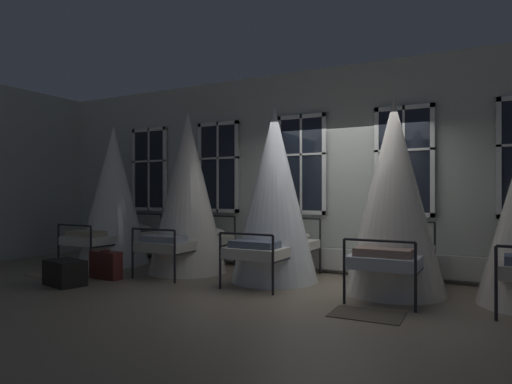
% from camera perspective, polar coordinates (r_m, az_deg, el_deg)
% --- Properties ---
extents(ground, '(24.66, 24.66, 0.00)m').
position_cam_1_polar(ground, '(6.75, 9.02, -11.95)').
color(ground, gray).
extents(back_wall_with_windows, '(13.33, 0.10, 3.58)m').
position_cam_1_polar(back_wall_with_windows, '(7.84, 12.08, 2.83)').
color(back_wall_with_windows, '#B2B7AD').
rests_on(back_wall_with_windows, ground).
extents(window_bank, '(9.75, 0.10, 2.71)m').
position_cam_1_polar(window_bank, '(7.72, 11.84, -2.50)').
color(window_bank, black).
rests_on(window_bank, ground).
extents(cot_first, '(1.37, 1.88, 2.70)m').
position_cam_1_polar(cot_first, '(9.20, -17.69, -0.64)').
color(cot_first, black).
rests_on(cot_first, ground).
extents(cot_second, '(1.37, 1.88, 2.80)m').
position_cam_1_polar(cot_second, '(7.94, -8.68, -0.36)').
color(cot_second, black).
rests_on(cot_second, ground).
extents(cot_third, '(1.37, 1.87, 2.75)m').
position_cam_1_polar(cot_third, '(7.07, 2.37, -0.58)').
color(cot_third, black).
rests_on(cot_third, ground).
extents(cot_fourth, '(1.37, 1.87, 2.70)m').
position_cam_1_polar(cot_fourth, '(6.47, 17.15, -0.85)').
color(cot_fourth, black).
rests_on(cot_fourth, ground).
extents(rug_first, '(0.82, 0.58, 0.01)m').
position_cam_1_polar(rug_first, '(8.41, -24.29, -9.56)').
color(rug_first, '#8E7A5B').
rests_on(rug_first, ground).
extents(rug_fourth, '(0.81, 0.58, 0.01)m').
position_cam_1_polar(rug_fourth, '(5.40, 13.93, -14.90)').
color(rug_fourth, brown).
rests_on(rug_fourth, ground).
extents(suitcase_dark, '(0.57, 0.23, 0.47)m').
position_cam_1_polar(suitcase_dark, '(7.71, -18.58, -8.79)').
color(suitcase_dark, '#5B231E').
rests_on(suitcase_dark, ground).
extents(travel_trunk, '(0.71, 0.53, 0.38)m').
position_cam_1_polar(travel_trunk, '(7.39, -23.16, -9.42)').
color(travel_trunk, black).
rests_on(travel_trunk, ground).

